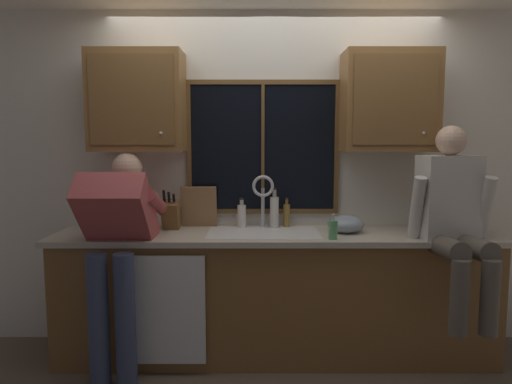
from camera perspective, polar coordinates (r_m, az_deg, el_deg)
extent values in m
cube|color=silver|center=(3.63, 2.32, 1.59)|extent=(5.50, 0.12, 2.55)
cube|color=black|center=(3.55, 0.97, 5.52)|extent=(1.10, 0.02, 0.95)
cube|color=brown|center=(3.56, 0.99, 13.46)|extent=(1.17, 0.02, 0.04)
cube|color=brown|center=(3.58, 0.96, -2.39)|extent=(1.17, 0.02, 0.04)
cube|color=brown|center=(3.57, -8.20, 5.46)|extent=(0.03, 0.02, 0.95)
cube|color=brown|center=(3.59, 10.11, 5.43)|extent=(0.04, 0.02, 0.95)
cube|color=brown|center=(3.54, 0.97, 5.52)|extent=(0.02, 0.02, 0.95)
cube|color=brown|center=(3.46, 2.48, -12.83)|extent=(3.10, 0.58, 0.88)
cube|color=beige|center=(3.32, 2.53, -5.43)|extent=(3.16, 0.62, 0.04)
cube|color=white|center=(3.22, -11.67, -14.15)|extent=(0.60, 0.02, 0.74)
cube|color=olive|center=(3.51, -14.34, 10.79)|extent=(0.67, 0.33, 0.72)
cube|color=brown|center=(3.34, -15.08, 10.99)|extent=(0.59, 0.01, 0.62)
sphere|color=#B2B2B7|center=(3.28, -11.60, 7.14)|extent=(0.02, 0.02, 0.02)
cube|color=olive|center=(3.54, 16.26, 10.70)|extent=(0.67, 0.33, 0.72)
cube|color=brown|center=(3.37, 17.07, 10.89)|extent=(0.59, 0.01, 0.62)
sphere|color=#B2B2B7|center=(3.42, 20.21, 6.84)|extent=(0.02, 0.02, 0.02)
cube|color=silver|center=(3.32, 1.03, -5.22)|extent=(0.80, 0.46, 0.02)
cube|color=beige|center=(3.35, -2.43, -6.90)|extent=(0.36, 0.42, 0.20)
cube|color=beige|center=(3.35, 4.46, -6.88)|extent=(0.36, 0.42, 0.20)
cube|color=silver|center=(3.35, 1.02, -6.90)|extent=(0.04, 0.42, 0.20)
cylinder|color=silver|center=(3.51, 0.97, -1.94)|extent=(0.03, 0.03, 0.30)
torus|color=silver|center=(3.43, 0.99, 0.72)|extent=(0.16, 0.02, 0.16)
cylinder|color=silver|center=(3.53, 2.27, -3.54)|extent=(0.03, 0.03, 0.09)
cylinder|color=#384260|center=(3.18, -18.82, -14.97)|extent=(0.13, 0.13, 0.88)
cylinder|color=#384260|center=(3.13, -15.77, -15.21)|extent=(0.13, 0.13, 0.88)
cube|color=#B24C4C|center=(3.16, -16.66, -2.69)|extent=(0.44, 0.55, 0.58)
sphere|color=beige|center=(3.38, -15.53, 2.93)|extent=(0.21, 0.21, 0.21)
cylinder|color=#B24C4C|center=(3.39, -19.37, -1.32)|extent=(0.09, 0.52, 0.26)
cylinder|color=#B24C4C|center=(3.27, -12.09, -1.37)|extent=(0.09, 0.52, 0.26)
cylinder|color=#595147|center=(3.19, 22.64, -6.43)|extent=(0.14, 0.43, 0.16)
cylinder|color=#595147|center=(3.26, 25.58, -6.29)|extent=(0.14, 0.43, 0.16)
cylinder|color=#595147|center=(3.06, 24.03, -11.89)|extent=(0.11, 0.11, 0.46)
cylinder|color=#595147|center=(3.13, 27.10, -11.60)|extent=(0.11, 0.11, 0.46)
cube|color=beige|center=(3.37, 22.86, -0.58)|extent=(0.43, 0.27, 0.56)
sphere|color=beige|center=(3.35, 23.15, 5.89)|extent=(0.20, 0.20, 0.20)
cylinder|color=beige|center=(3.25, 19.39, -2.10)|extent=(0.08, 0.20, 0.47)
cylinder|color=beige|center=(3.43, 26.67, -1.99)|extent=(0.08, 0.20, 0.47)
cube|color=brown|center=(3.48, -10.40, -2.88)|extent=(0.12, 0.18, 0.25)
cylinder|color=black|center=(3.41, -11.21, -0.50)|extent=(0.02, 0.05, 0.09)
cylinder|color=black|center=(3.41, -10.62, -0.62)|extent=(0.02, 0.04, 0.08)
cylinder|color=black|center=(3.40, -10.03, -0.73)|extent=(0.02, 0.04, 0.06)
cube|color=#997047|center=(3.54, -6.99, -1.83)|extent=(0.27, 0.09, 0.32)
ellipsoid|color=#8C99A8|center=(3.39, 11.17, -3.93)|extent=(0.26, 0.26, 0.13)
cylinder|color=#59A566|center=(3.14, 9.65, -4.66)|extent=(0.06, 0.06, 0.13)
cylinder|color=silver|center=(3.12, 9.68, -3.17)|extent=(0.02, 0.02, 0.04)
cylinder|color=silver|center=(3.10, 9.75, -2.78)|extent=(0.01, 0.04, 0.01)
cylinder|color=silver|center=(3.49, 2.44, -2.55)|extent=(0.07, 0.07, 0.23)
cylinder|color=#B3AFA7|center=(3.47, 2.45, -0.16)|extent=(0.03, 0.03, 0.06)
cylinder|color=black|center=(3.47, 2.46, 0.41)|extent=(0.03, 0.03, 0.01)
cylinder|color=silver|center=(3.50, -1.67, -3.03)|extent=(0.06, 0.06, 0.17)
cylinder|color=#B3AFA7|center=(3.49, -1.67, -1.30)|extent=(0.03, 0.03, 0.04)
cylinder|color=black|center=(3.48, -1.67, -0.85)|extent=(0.03, 0.03, 0.01)
cylinder|color=olive|center=(3.53, 3.92, -2.96)|extent=(0.05, 0.05, 0.17)
cylinder|color=brown|center=(3.52, 3.94, -1.23)|extent=(0.02, 0.02, 0.04)
cylinder|color=black|center=(3.51, 3.94, -0.79)|extent=(0.03, 0.03, 0.01)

